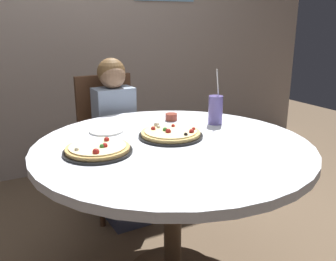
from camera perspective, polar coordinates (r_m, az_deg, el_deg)
The scene contains 9 objects.
wall_with_window at distance 3.35m, azimuth -15.05°, elevation 18.58°, with size 5.20×0.14×2.90m.
dining_table at distance 1.78m, azimuth 0.76°, elevation -4.63°, with size 1.32×1.32×0.75m.
chair_wooden at distance 2.62m, azimuth -9.07°, elevation -0.84°, with size 0.41×0.41×0.95m.
diner_child at distance 2.47m, azimuth -7.53°, elevation -2.98°, with size 0.26×0.41×1.08m.
pizza_veggie at distance 1.84m, azimuth 0.41°, elevation -0.49°, with size 0.32×0.32×0.05m.
pizza_cheese at distance 1.65m, azimuth -10.85°, elevation -2.90°, with size 0.31×0.31×0.05m.
soda_cup at distance 2.08m, azimuth 7.39°, elevation 3.22°, with size 0.08×0.08×0.31m.
sauce_bowl at distance 2.15m, azimuth 0.52°, elevation 2.12°, with size 0.07×0.07×0.04m, color brown.
plate_small at distance 1.96m, azimuth -9.54°, elevation -0.04°, with size 0.18×0.18×0.01m, color white.
Camera 1 is at (-0.81, -1.45, 1.31)m, focal length 39.22 mm.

